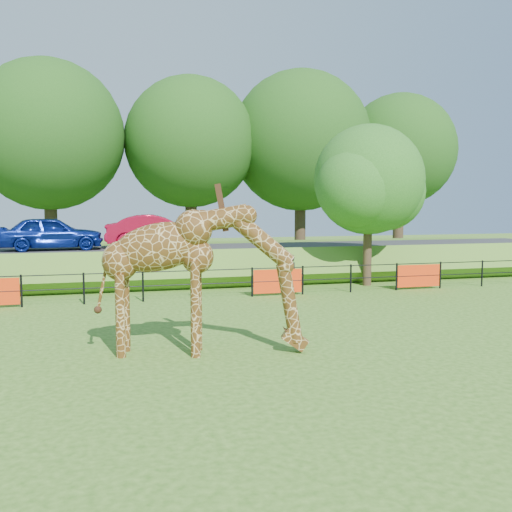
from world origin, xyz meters
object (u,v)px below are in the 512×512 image
(car_red, at_px, (156,231))
(tree_east, at_px, (370,184))
(giraffe, at_px, (203,279))
(car_blue, at_px, (51,233))
(visitor, at_px, (291,274))

(car_red, height_order, tree_east, tree_east)
(giraffe, xyz_separation_m, car_blue, (-4.22, 13.84, 0.44))
(car_blue, bearing_deg, tree_east, -113.86)
(car_red, xyz_separation_m, visitor, (4.57, -6.04, -1.45))
(car_red, distance_m, tree_east, 10.05)
(giraffe, bearing_deg, car_blue, 120.65)
(car_blue, bearing_deg, visitor, -125.75)
(car_blue, relative_size, tree_east, 0.65)
(tree_east, bearing_deg, visitor, -165.84)
(giraffe, relative_size, visitor, 3.29)
(car_red, bearing_deg, tree_east, -116.32)
(visitor, distance_m, tree_east, 5.33)
(giraffe, distance_m, visitor, 9.61)
(car_blue, relative_size, visitor, 2.98)
(car_blue, bearing_deg, giraffe, -167.07)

